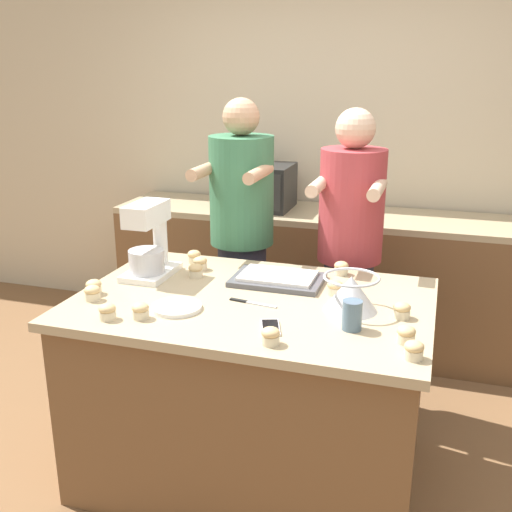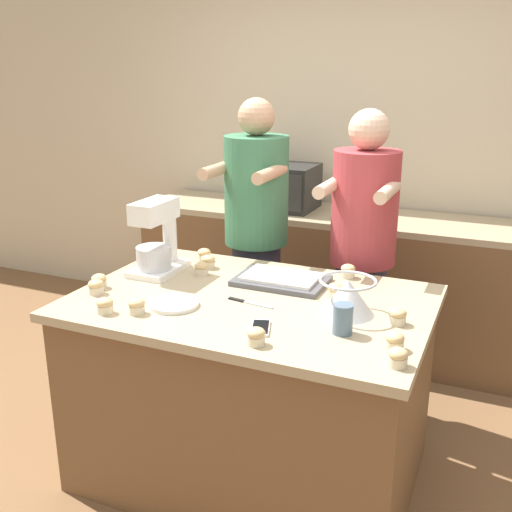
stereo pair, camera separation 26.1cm
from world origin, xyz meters
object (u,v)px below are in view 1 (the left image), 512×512
Objects in this scene: stand_mixer at (149,244)px; microwave_oven at (257,186)px; cell_phone at (270,327)px; knife at (250,303)px; cupcake_0 at (341,268)px; cupcake_12 at (414,350)px; baking_tray at (278,279)px; cupcake_4 at (92,293)px; cupcake_6 at (94,287)px; cupcake_11 at (200,263)px; drinking_glass at (352,315)px; person_right at (349,258)px; cupcake_3 at (406,334)px; person_left at (242,245)px; cupcake_7 at (402,310)px; cupcake_2 at (335,288)px; cupcake_10 at (194,256)px; mixing_bowl at (351,292)px; cupcake_9 at (196,270)px; small_plate at (177,307)px; cupcake_1 at (271,336)px; cupcake_8 at (141,311)px; cupcake_5 at (107,311)px.

microwave_oven is (0.11, 1.37, 0.03)m from stand_mixer.
stand_mixer is 0.85m from cell_phone.
knife is 0.58m from cupcake_0.
baking_tray is at bearing 137.34° from cupcake_12.
cupcake_4 is 0.08m from cupcake_6.
cupcake_4 is 1.00× the size of cupcake_11.
drinking_glass is (0.92, -1.70, -0.14)m from microwave_oven.
cupcake_6 is (-0.99, -0.92, 0.05)m from person_right.
cupcake_4 is (-1.33, 0.02, 0.00)m from cupcake_3.
person_left is 1.02× the size of person_right.
knife is 3.18× the size of cupcake_7.
cupcake_2 and cupcake_4 have the same top height.
person_right is at bearing 109.61° from cupcake_12.
cupcake_12 is at bearing -21.83° from stand_mixer.
cupcake_10 is 1.38m from cupcake_12.
mixing_bowl is 3.40× the size of cupcake_9.
baking_tray is at bearing 54.78° from small_plate.
stand_mixer is at bearing 162.30° from drinking_glass.
cupcake_1 is at bearing -139.80° from drinking_glass.
microwave_oven reaches higher than cupcake_4.
cupcake_7 is (0.32, -0.45, 0.00)m from cupcake_0.
cupcake_8 is (-0.83, -0.15, -0.02)m from drinking_glass.
cupcake_2 is (0.64, -0.61, 0.03)m from person_left.
cupcake_7 and cupcake_8 have the same top height.
person_left reaches higher than cupcake_2.
cupcake_5 is 1.00× the size of cupcake_8.
cupcake_9 is at bearing -78.67° from cupcake_11.
cupcake_4 is 1.00× the size of cupcake_12.
cupcake_3 is at bearing -15.93° from drinking_glass.
person_left is 24.63× the size of cupcake_5.
person_right is at bearing 59.73° from small_plate.
cupcake_10 is at bearing 64.29° from stand_mixer.
cupcake_1 is at bearing -47.38° from cupcake_9.
stand_mixer is at bearing 158.17° from cupcake_12.
cupcake_6 is at bearing -125.47° from cupcake_11.
cupcake_2 is 0.85m from cupcake_8.
cupcake_8 is (-1.00, -0.32, 0.00)m from cupcake_7.
cupcake_2 is at bearing -87.07° from person_right.
small_plate is 3.03× the size of cupcake_3.
cupcake_10 is at bearing 135.26° from knife.
knife is 3.18× the size of cupcake_6.
cupcake_8 is 0.73m from cupcake_10.
stand_mixer is 5.24× the size of cupcake_4.
baking_tray reaches higher than cell_phone.
knife is 3.18× the size of cupcake_1.
cupcake_11 is at bearing 171.79° from baking_tray.
cupcake_4 is 1.00× the size of cupcake_10.
microwave_oven is 2.04m from cupcake_1.
cupcake_10 is at bearing 106.45° from small_plate.
stand_mixer is 2.28× the size of cell_phone.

